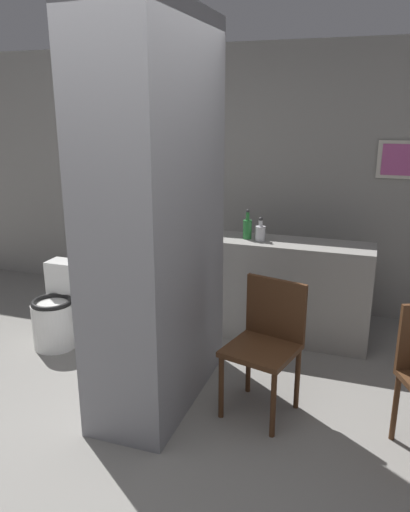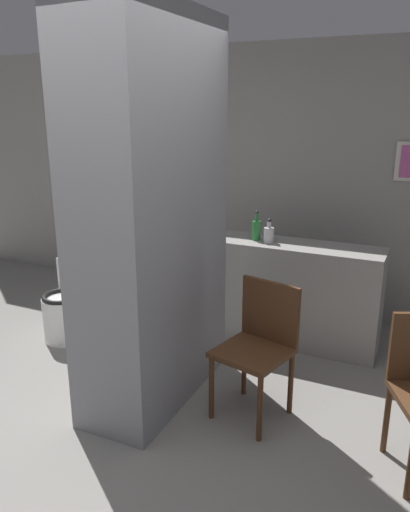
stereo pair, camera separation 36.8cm
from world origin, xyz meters
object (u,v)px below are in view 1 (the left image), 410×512
Objects in this scene: bicycle at (152,284)px; bottle_tall at (247,228)px; chair_near_pillar at (266,339)px; toilet at (57,311)px.

bicycle is 5.93× the size of bottle_tall.
bottle_tall reaches higher than chair_near_pillar.
bottle_tall is at bearing 27.39° from toilet.
chair_near_pillar reaches higher than toilet.
chair_near_pillar is at bearing -41.07° from bicycle.
bicycle is at bearing 59.55° from toilet.
bottle_tall reaches higher than toilet.
toilet is 0.45× the size of bicycle.
bottle_tall is (0.98, -0.09, 0.67)m from bicycle.
chair_near_pillar is at bearing -10.93° from toilet.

